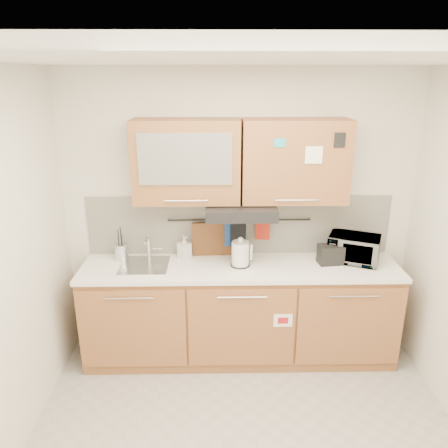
{
  "coord_description": "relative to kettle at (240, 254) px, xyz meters",
  "views": [
    {
      "loc": [
        -0.21,
        -2.35,
        2.52
      ],
      "look_at": [
        -0.15,
        1.05,
        1.36
      ],
      "focal_mm": 35.0,
      "sensor_mm": 36.0,
      "label": 1
    }
  ],
  "objects": [
    {
      "name": "ceiling",
      "position": [
        0.0,
        -1.19,
        1.57
      ],
      "size": [
        3.2,
        3.2,
        0.0
      ],
      "primitive_type": "plane",
      "rotation": [
        3.14,
        0.0,
        0.0
      ],
      "color": "white",
      "rests_on": "wall_back"
    },
    {
      "name": "wall_back",
      "position": [
        0.0,
        0.31,
        0.27
      ],
      "size": [
        3.2,
        0.0,
        3.2
      ],
      "primitive_type": "plane",
      "rotation": [
        1.57,
        0.0,
        0.0
      ],
      "color": "silver",
      "rests_on": "ground"
    },
    {
      "name": "base_cabinet",
      "position": [
        0.0,
        0.0,
        -0.62
      ],
      "size": [
        2.8,
        0.64,
        0.88
      ],
      "color": "#956034",
      "rests_on": "floor"
    },
    {
      "name": "countertop",
      "position": [
        0.0,
        -0.0,
        -0.13
      ],
      "size": [
        2.82,
        0.62,
        0.04
      ],
      "primitive_type": "cube",
      "color": "white",
      "rests_on": "base_cabinet"
    },
    {
      "name": "backsplash",
      "position": [
        0.0,
        0.3,
        0.17
      ],
      "size": [
        2.8,
        0.02,
        0.56
      ],
      "primitive_type": "cube",
      "color": "silver",
      "rests_on": "countertop"
    },
    {
      "name": "upper_cabinets",
      "position": [
        -0.0,
        0.13,
        0.8
      ],
      "size": [
        1.82,
        0.37,
        0.7
      ],
      "color": "#956034",
      "rests_on": "wall_back"
    },
    {
      "name": "range_hood",
      "position": [
        0.0,
        0.06,
        0.39
      ],
      "size": [
        0.6,
        0.46,
        0.1
      ],
      "primitive_type": "cube",
      "color": "black",
      "rests_on": "upper_cabinets"
    },
    {
      "name": "sink",
      "position": [
        -0.85,
        0.02,
        -0.1
      ],
      "size": [
        0.42,
        0.4,
        0.26
      ],
      "color": "silver",
      "rests_on": "countertop"
    },
    {
      "name": "utensil_rail",
      "position": [
        0.0,
        0.26,
        0.23
      ],
      "size": [
        1.3,
        0.02,
        0.02
      ],
      "primitive_type": "cylinder",
      "rotation": [
        0.0,
        1.57,
        0.0
      ],
      "color": "black",
      "rests_on": "backsplash"
    },
    {
      "name": "utensil_crock",
      "position": [
        -1.08,
        0.15,
        -0.03
      ],
      "size": [
        0.16,
        0.16,
        0.31
      ],
      "rotation": [
        0.0,
        0.0,
        -0.33
      ],
      "color": "#BCBCC1",
      "rests_on": "countertop"
    },
    {
      "name": "kettle",
      "position": [
        0.0,
        0.0,
        0.0
      ],
      "size": [
        0.2,
        0.18,
        0.27
      ],
      "rotation": [
        0.0,
        0.0,
        0.22
      ],
      "color": "silver",
      "rests_on": "countertop"
    },
    {
      "name": "toaster",
      "position": [
        0.81,
        0.03,
        -0.02
      ],
      "size": [
        0.25,
        0.17,
        0.17
      ],
      "rotation": [
        0.0,
        0.0,
        0.13
      ],
      "color": "black",
      "rests_on": "countertop"
    },
    {
      "name": "microwave",
      "position": [
        1.03,
        0.09,
        0.01
      ],
      "size": [
        0.52,
        0.45,
        0.24
      ],
      "primitive_type": "imported",
      "rotation": [
        0.0,
        0.0,
        -0.41
      ],
      "color": "#999999",
      "rests_on": "countertop"
    },
    {
      "name": "soap_bottle",
      "position": [
        -0.51,
        0.18,
        0.0
      ],
      "size": [
        0.14,
        0.14,
        0.22
      ],
      "primitive_type": "imported",
      "rotation": [
        0.0,
        0.0,
        0.76
      ],
      "color": "#999999",
      "rests_on": "countertop"
    },
    {
      "name": "cutting_board",
      "position": [
        -0.24,
        0.24,
        -0.03
      ],
      "size": [
        0.39,
        0.04,
        0.48
      ],
      "primitive_type": "cube",
      "rotation": [
        0.0,
        0.0,
        0.04
      ],
      "color": "brown",
      "rests_on": "utensil_rail"
    },
    {
      "name": "oven_mitt",
      "position": [
        -0.07,
        0.24,
        0.1
      ],
      "size": [
        0.14,
        0.06,
        0.22
      ],
      "primitive_type": "cube",
      "rotation": [
        0.0,
        0.0,
        0.19
      ],
      "color": "navy",
      "rests_on": "utensil_rail"
    },
    {
      "name": "dark_pouch",
      "position": [
        -0.01,
        0.24,
        0.1
      ],
      "size": [
        0.15,
        0.06,
        0.23
      ],
      "primitive_type": "cube",
      "rotation": [
        0.0,
        0.0,
        0.16
      ],
      "color": "black",
      "rests_on": "utensil_rail"
    },
    {
      "name": "pot_holder",
      "position": [
        0.21,
        0.24,
        0.13
      ],
      "size": [
        0.14,
        0.04,
        0.16
      ],
      "primitive_type": "cube",
      "rotation": [
        0.0,
        0.0,
        -0.12
      ],
      "color": "#AA2516",
      "rests_on": "utensil_rail"
    }
  ]
}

